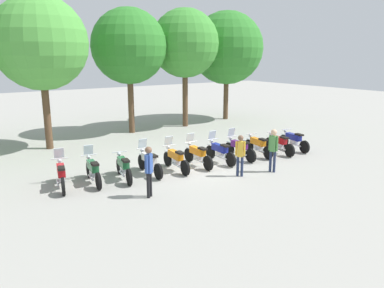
% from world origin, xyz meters
% --- Properties ---
extents(ground_plane, '(80.00, 80.00, 0.00)m').
position_xyz_m(ground_plane, '(0.00, 0.00, 0.00)').
color(ground_plane, '#9E9B93').
extents(motorcycle_0, '(0.76, 2.16, 1.37)m').
position_xyz_m(motorcycle_0, '(-5.72, 0.60, 0.52)').
color(motorcycle_0, black).
rests_on(motorcycle_0, ground_plane).
extents(motorcycle_1, '(0.66, 2.19, 1.37)m').
position_xyz_m(motorcycle_1, '(-4.58, 0.46, 0.52)').
color(motorcycle_1, black).
rests_on(motorcycle_1, ground_plane).
extents(motorcycle_2, '(0.72, 2.17, 0.99)m').
position_xyz_m(motorcycle_2, '(-3.43, 0.22, 0.50)').
color(motorcycle_2, black).
rests_on(motorcycle_2, ground_plane).
extents(motorcycle_3, '(0.62, 2.19, 1.37)m').
position_xyz_m(motorcycle_3, '(-2.29, 0.24, 0.52)').
color(motorcycle_3, black).
rests_on(motorcycle_3, ground_plane).
extents(motorcycle_4, '(0.62, 2.19, 1.37)m').
position_xyz_m(motorcycle_4, '(-1.14, 0.05, 0.52)').
color(motorcycle_4, black).
rests_on(motorcycle_4, ground_plane).
extents(motorcycle_5, '(0.62, 2.19, 1.37)m').
position_xyz_m(motorcycle_5, '(-0.00, 0.07, 0.52)').
color(motorcycle_5, black).
rests_on(motorcycle_5, ground_plane).
extents(motorcycle_6, '(0.62, 2.19, 1.37)m').
position_xyz_m(motorcycle_6, '(1.14, -0.05, 0.52)').
color(motorcycle_6, black).
rests_on(motorcycle_6, ground_plane).
extents(motorcycle_7, '(0.62, 2.19, 1.37)m').
position_xyz_m(motorcycle_7, '(2.29, -0.07, 0.52)').
color(motorcycle_7, black).
rests_on(motorcycle_7, ground_plane).
extents(motorcycle_8, '(0.69, 2.18, 0.99)m').
position_xyz_m(motorcycle_8, '(3.44, -0.13, 0.50)').
color(motorcycle_8, black).
rests_on(motorcycle_8, ground_plane).
extents(motorcycle_9, '(0.68, 2.18, 0.99)m').
position_xyz_m(motorcycle_9, '(4.58, -0.42, 0.50)').
color(motorcycle_9, black).
rests_on(motorcycle_9, ground_plane).
extents(motorcycle_10, '(0.68, 2.18, 0.99)m').
position_xyz_m(motorcycle_10, '(5.73, -0.36, 0.50)').
color(motorcycle_10, black).
rests_on(motorcycle_10, ground_plane).
extents(person_0, '(0.37, 0.33, 1.78)m').
position_xyz_m(person_0, '(-3.50, -2.04, 1.06)').
color(person_0, black).
rests_on(person_0, ground_plane).
extents(person_1, '(0.31, 0.40, 1.81)m').
position_xyz_m(person_1, '(2.06, -2.40, 1.08)').
color(person_1, '#232D4C').
rests_on(person_1, ground_plane).
extents(person_2, '(0.34, 0.34, 1.69)m').
position_xyz_m(person_2, '(0.56, -2.07, 0.99)').
color(person_2, '#232D4C').
rests_on(person_2, ground_plane).
extents(tree_1, '(4.61, 4.61, 7.62)m').
position_xyz_m(tree_1, '(-4.55, 6.97, 5.30)').
color(tree_1, brown).
rests_on(tree_1, ground_plane).
extents(tree_2, '(4.50, 4.50, 7.51)m').
position_xyz_m(tree_2, '(0.78, 8.31, 5.24)').
color(tree_2, brown).
rests_on(tree_2, ground_plane).
extents(tree_3, '(4.45, 4.45, 7.71)m').
position_xyz_m(tree_3, '(4.72, 8.22, 5.46)').
color(tree_3, brown).
rests_on(tree_3, ground_plane).
extents(tree_4, '(5.26, 5.26, 7.87)m').
position_xyz_m(tree_4, '(8.88, 8.98, 5.23)').
color(tree_4, brown).
rests_on(tree_4, ground_plane).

